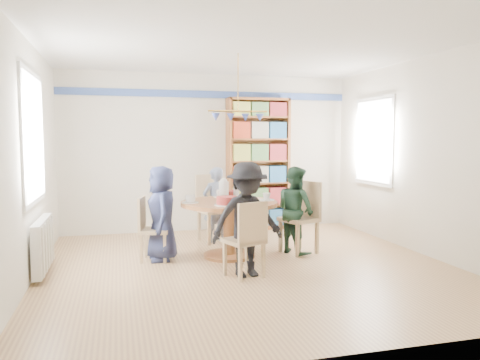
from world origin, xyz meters
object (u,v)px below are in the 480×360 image
object	(u,v)px
radiator	(43,245)
person_far	(215,205)
chair_right	(303,213)
chair_near	(248,236)
chair_left	(149,226)
person_near	(247,220)
person_left	(162,213)
chair_far	(212,205)
person_right	(295,210)
bookshelf	(258,165)
dining_table	(229,216)

from	to	relation	value
radiator	person_far	world-z (taller)	person_far
chair_right	chair_near	xyz separation A→B (m)	(-1.09, -1.00, -0.06)
chair_left	person_near	bearing A→B (deg)	-43.61
radiator	person_far	bearing A→B (deg)	26.91
person_left	person_far	distance (m)	1.25
chair_far	person_right	world-z (taller)	person_right
chair_left	person_right	bearing A→B (deg)	-2.57
radiator	person_far	distance (m)	2.59
chair_near	radiator	bearing A→B (deg)	161.31
chair_right	chair_near	world-z (taller)	chair_right
radiator	chair_right	xyz separation A→B (m)	(3.37, 0.23, 0.20)
chair_left	person_right	size ratio (longest dim) A/B	0.69
chair_far	person_right	xyz separation A→B (m)	(0.96, -1.08, 0.04)
radiator	person_left	world-z (taller)	person_left
person_left	person_far	xyz separation A→B (m)	(0.89, 0.88, -0.04)
radiator	chair_left	distance (m)	1.29
radiator	chair_left	xyz separation A→B (m)	(1.25, 0.30, 0.11)
chair_left	person_left	size ratio (longest dim) A/B	0.68
chair_right	person_right	distance (m)	0.14
person_far	person_right	bearing A→B (deg)	116.65
chair_left	chair_far	xyz separation A→B (m)	(1.03, 0.99, 0.11)
chair_right	bookshelf	size ratio (longest dim) A/B	0.43
chair_far	chair_right	bearing A→B (deg)	-44.63
radiator	person_left	bearing A→B (deg)	11.60
person_left	person_far	size ratio (longest dim) A/B	1.07
chair_left	person_near	world-z (taller)	person_near
chair_right	person_near	world-z (taller)	person_near
chair_left	person_left	distance (m)	0.23
chair_near	person_right	world-z (taller)	person_right
chair_far	radiator	bearing A→B (deg)	-150.41
chair_far	chair_near	xyz separation A→B (m)	(-0.01, -2.07, -0.08)
bookshelf	chair_right	bearing A→B (deg)	-86.38
bookshelf	person_near	bearing A→B (deg)	-109.37
person_left	person_near	world-z (taller)	person_near
person_left	bookshelf	size ratio (longest dim) A/B	0.54
radiator	person_near	world-z (taller)	person_near
chair_near	person_left	distance (m)	1.37
chair_near	dining_table	bearing A→B (deg)	88.45
person_left	person_near	distance (m)	1.32
chair_near	person_left	size ratio (longest dim) A/B	0.71
chair_near	bookshelf	size ratio (longest dim) A/B	0.39
chair_far	bookshelf	distance (m)	1.34
chair_left	chair_near	size ratio (longest dim) A/B	0.95
radiator	chair_near	distance (m)	2.41
chair_far	person_left	world-z (taller)	person_left
radiator	person_right	xyz separation A→B (m)	(3.24, 0.21, 0.26)
radiator	person_near	size ratio (longest dim) A/B	0.75
person_far	bookshelf	bearing A→B (deg)	-155.18
person_left	person_far	world-z (taller)	person_left
chair_right	person_left	world-z (taller)	person_left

